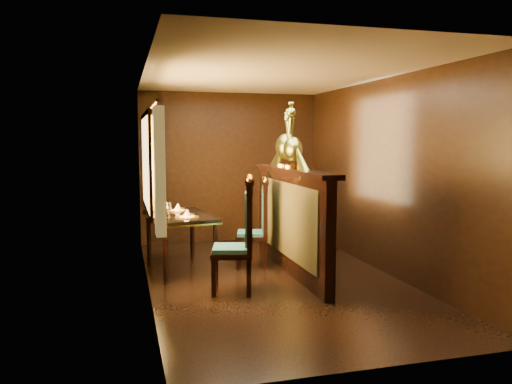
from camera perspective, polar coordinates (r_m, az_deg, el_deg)
ground at (r=6.25m, az=1.97°, el=-9.98°), size 5.00×5.00×0.00m
room_shell at (r=6.00m, az=1.19°, el=4.68°), size 3.04×5.04×2.52m
partition at (r=6.47m, az=3.93°, el=-2.96°), size 0.26×2.70×1.36m
dining_table at (r=6.65m, az=-8.76°, el=-3.13°), size 0.91×1.35×0.94m
chair_left at (r=5.63m, az=-1.53°, el=-4.56°), size 0.58×0.60×1.32m
chair_right at (r=6.76m, az=0.47°, el=-3.27°), size 0.54×0.56×1.21m
peacock_left at (r=6.33m, az=4.23°, el=6.14°), size 0.24×0.63×0.75m
peacock_right at (r=6.60m, az=3.42°, el=6.50°), size 0.26×0.70×0.84m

